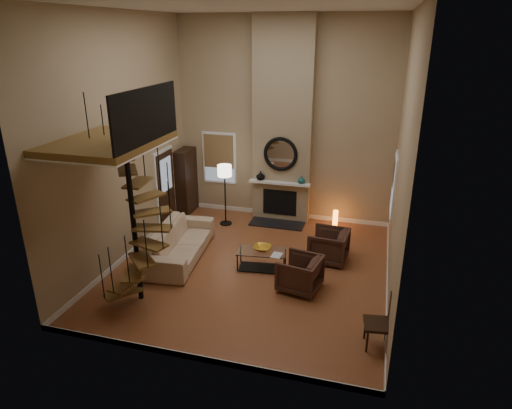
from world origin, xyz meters
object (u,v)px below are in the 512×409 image
(side_chair, at_px, (384,320))
(sofa, at_px, (179,242))
(hutch, at_px, (186,181))
(armchair_far, at_px, (303,274))
(coffee_table, at_px, (262,257))
(armchair_near, at_px, (332,247))
(accent_lamp, at_px, (335,219))
(floor_lamp, at_px, (225,176))

(side_chair, bearing_deg, sofa, 155.97)
(hutch, relative_size, sofa, 0.72)
(armchair_far, xyz_separation_m, coffee_table, (-1.05, 0.62, -0.07))
(hutch, distance_m, sofa, 3.02)
(armchair_near, xyz_separation_m, armchair_far, (-0.42, -1.45, 0.00))
(accent_lamp, bearing_deg, side_chair, -74.55)
(coffee_table, height_order, accent_lamp, accent_lamp)
(coffee_table, bearing_deg, sofa, 179.19)
(coffee_table, bearing_deg, armchair_far, -30.37)
(armchair_far, distance_m, coffee_table, 1.22)
(coffee_table, bearing_deg, hutch, 137.48)
(coffee_table, xyz_separation_m, accent_lamp, (1.34, 2.78, -0.03))
(armchair_far, bearing_deg, sofa, -91.12)
(hutch, height_order, accent_lamp, hutch)
(side_chair, bearing_deg, armchair_far, 138.24)
(floor_lamp, bearing_deg, accent_lamp, 10.87)
(hutch, distance_m, armchair_far, 5.38)
(sofa, bearing_deg, armchair_far, -108.00)
(coffee_table, relative_size, side_chair, 1.19)
(coffee_table, bearing_deg, armchair_near, 29.69)
(sofa, relative_size, accent_lamp, 5.30)
(armchair_near, xyz_separation_m, floor_lamp, (-3.10, 1.37, 1.06))
(floor_lamp, bearing_deg, armchair_near, -23.78)
(sofa, relative_size, armchair_near, 2.98)
(hutch, height_order, coffee_table, hutch)
(sofa, height_order, armchair_far, sofa)
(sofa, xyz_separation_m, coffee_table, (2.02, -0.03, -0.11))
(hutch, height_order, armchair_far, hutch)
(hutch, bearing_deg, armchair_near, -23.46)
(sofa, bearing_deg, hutch, 14.32)
(sofa, height_order, accent_lamp, sofa)
(armchair_near, bearing_deg, hutch, -108.50)
(hutch, xyz_separation_m, armchair_near, (4.53, -1.97, -0.60))
(sofa, height_order, floor_lamp, floor_lamp)
(armchair_near, distance_m, floor_lamp, 3.55)
(floor_lamp, distance_m, side_chair, 6.13)
(armchair_near, relative_size, coffee_table, 0.74)
(armchair_far, xyz_separation_m, accent_lamp, (0.29, 3.39, -0.10))
(side_chair, bearing_deg, armchair_near, 112.50)
(armchair_far, bearing_deg, side_chair, 58.96)
(coffee_table, xyz_separation_m, side_chair, (2.68, -2.07, 0.24))
(hutch, bearing_deg, accent_lamp, -0.37)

